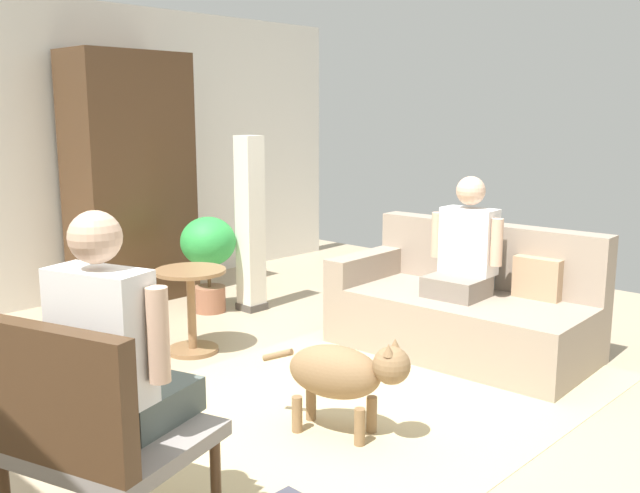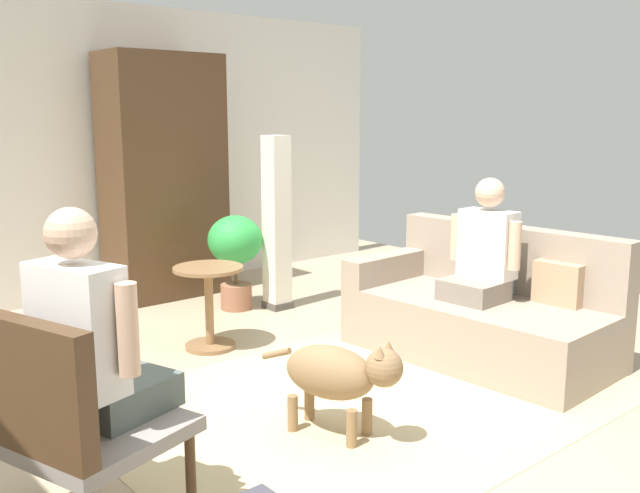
% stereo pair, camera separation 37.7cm
% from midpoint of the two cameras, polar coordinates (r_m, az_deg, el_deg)
% --- Properties ---
extents(ground_plane, '(7.55, 7.55, 0.00)m').
position_cam_midpoint_polar(ground_plane, '(4.25, 3.43, -12.13)').
color(ground_plane, tan).
extents(back_wall, '(6.45, 0.12, 2.60)m').
position_cam_midpoint_polar(back_wall, '(6.61, -16.24, 7.31)').
color(back_wall, silver).
rests_on(back_wall, ground).
extents(area_rug, '(3.02, 2.16, 0.01)m').
position_cam_midpoint_polar(area_rug, '(4.25, 6.47, -12.12)').
color(area_rug, '#C6B284').
rests_on(area_rug, ground).
extents(couch, '(0.99, 1.79, 0.87)m').
position_cam_midpoint_polar(couch, '(5.05, 14.96, -5.15)').
color(couch, gray).
rests_on(couch, ground).
extents(armchair, '(0.78, 0.84, 0.94)m').
position_cam_midpoint_polar(armchair, '(2.83, -16.75, -12.71)').
color(armchair, '#4C331E').
rests_on(armchair, ground).
extents(person_on_couch, '(0.43, 0.54, 0.81)m').
position_cam_midpoint_polar(person_on_couch, '(4.90, 15.20, -0.38)').
color(person_on_couch, gray).
extents(person_on_armchair, '(0.55, 0.55, 0.86)m').
position_cam_midpoint_polar(person_on_armchair, '(2.85, -14.48, -7.34)').
color(person_on_armchair, '#525D58').
extents(round_end_table, '(0.49, 0.49, 0.59)m').
position_cam_midpoint_polar(round_end_table, '(5.02, -6.81, -4.37)').
color(round_end_table, olive).
rests_on(round_end_table, ground).
extents(dog, '(0.42, 0.80, 0.54)m').
position_cam_midpoint_polar(dog, '(3.68, 4.40, -10.21)').
color(dog, olive).
rests_on(dog, ground).
extents(potted_plant, '(0.46, 0.46, 0.80)m').
position_cam_midpoint_polar(potted_plant, '(5.96, -5.06, -0.16)').
color(potted_plant, '#996047').
rests_on(potted_plant, ground).
extents(column_lamp, '(0.20, 0.20, 1.47)m').
position_cam_midpoint_polar(column_lamp, '(5.93, -1.69, 1.78)').
color(column_lamp, '#4C4742').
rests_on(column_lamp, ground).
extents(armoire_cabinet, '(1.02, 0.56, 2.16)m').
position_cam_midpoint_polar(armoire_cabinet, '(6.47, -10.86, 5.51)').
color(armoire_cabinet, '#4C331E').
rests_on(armoire_cabinet, ground).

